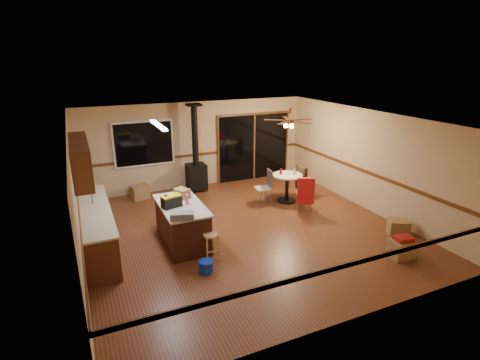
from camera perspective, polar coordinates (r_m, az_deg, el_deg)
floor at (r=8.84m, az=0.80°, el=-7.65°), size 7.00×7.00×0.00m
ceiling at (r=8.04m, az=0.88°, el=9.21°), size 7.00×7.00×0.00m
wall_back at (r=11.51m, az=-6.54°, el=5.34°), size 7.00×0.00×7.00m
wall_front at (r=5.63m, az=16.24°, el=-9.83°), size 7.00×0.00×7.00m
wall_left at (r=7.65m, az=-23.71°, el=-2.99°), size 0.00×7.00×7.00m
wall_right at (r=10.27m, az=18.87°, el=2.84°), size 0.00×7.00×7.00m
chair_rail at (r=8.45m, az=0.83°, el=-1.55°), size 7.00×7.00×0.08m
window at (r=11.05m, az=-14.45°, el=5.39°), size 1.72×0.10×1.32m
sliding_door at (r=12.21m, az=2.12°, el=5.01°), size 2.52×0.10×2.10m
lower_cabinets at (r=8.44m, az=-21.00°, el=-7.07°), size 0.60×3.00×0.86m
countertop at (r=8.27m, az=-21.36°, el=-4.25°), size 0.64×3.04×0.04m
upper_cabinets at (r=8.15m, az=-23.15°, el=2.79°), size 0.35×2.00×0.80m
kitchen_island at (r=8.19m, az=-8.82°, el=-6.61°), size 0.88×1.68×0.90m
wood_stove at (r=11.18m, az=-6.71°, el=1.91°), size 0.55×0.50×2.52m
ceiling_fan at (r=10.01m, az=7.59°, el=8.66°), size 0.24×0.24×0.55m
fluorescent_strip at (r=7.77m, az=-12.33°, el=8.16°), size 0.10×1.20×0.04m
toolbox_grey at (r=7.30m, az=-8.81°, el=-5.38°), size 0.50×0.37×0.14m
toolbox_black at (r=7.89m, az=-10.40°, el=-3.28°), size 0.44×0.30×0.22m
toolbox_yellow_lid at (r=7.85m, az=-10.45°, el=-2.43°), size 0.44×0.30×0.03m
box_on_island at (r=8.35m, az=-8.81°, el=-2.01°), size 0.34×0.38×0.21m
bottle_dark at (r=7.87m, az=-11.22°, el=-3.20°), size 0.09×0.09×0.27m
bottle_pink at (r=7.97m, az=-8.06°, el=-2.94°), size 0.09×0.09×0.22m
bottle_white at (r=8.42m, az=-9.58°, el=-1.94°), size 0.08×0.08×0.19m
bar_stool at (r=7.60m, az=-4.47°, el=-10.04°), size 0.33×0.33×0.55m
blue_bucket at (r=7.26m, az=-5.21°, el=-12.99°), size 0.33×0.33×0.23m
dining_table at (r=10.43m, az=7.20°, el=-0.50°), size 0.83×0.83×0.78m
glass_red at (r=10.33m, az=6.27°, el=1.30°), size 0.06×0.06×0.16m
glass_cream at (r=10.38m, az=8.26°, el=1.26°), size 0.08×0.08×0.15m
chair_left at (r=10.20m, az=4.10°, el=-0.48°), size 0.46×0.46×0.51m
chair_near at (r=9.73m, az=9.95°, el=-1.61°), size 0.57×0.59×0.70m
chair_right at (r=10.71m, az=9.44°, el=0.30°), size 0.46×0.44×0.70m
box_under_window at (r=11.04m, az=-15.01°, el=-1.77°), size 0.55×0.48×0.38m
box_corner_a at (r=8.36m, az=23.44°, el=-9.57°), size 0.53×0.46×0.36m
box_corner_b at (r=9.31m, az=22.98°, el=-6.63°), size 0.57×0.55×0.35m
box_small_red at (r=8.26m, az=23.64°, el=-8.18°), size 0.36×0.32×0.09m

